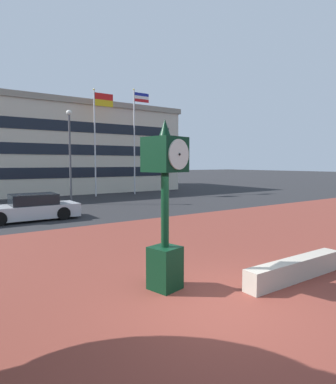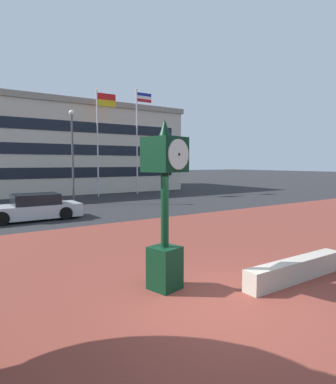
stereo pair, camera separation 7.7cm
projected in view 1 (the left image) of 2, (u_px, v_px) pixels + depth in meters
name	position (u px, v px, depth m)	size (l,w,h in m)	color
ground_plane	(219.00, 304.00, 6.45)	(200.00, 200.00, 0.00)	#262628
plaza_brick_paving	(150.00, 269.00, 8.63)	(44.00, 13.30, 0.01)	brown
planter_wall	(295.00, 269.00, 7.80)	(3.20, 0.40, 0.50)	#ADA393
street_clock	(165.00, 203.00, 7.08)	(0.91, 0.94, 3.72)	black
car_street_near	(30.00, 209.00, 15.91)	(4.59, 1.90, 1.28)	#B7BABF
flagpole_primary	(97.00, 132.00, 27.00)	(1.75, 0.14, 8.83)	silver
flagpole_secondary	(136.00, 134.00, 29.04)	(1.57, 0.14, 9.29)	silver
civic_building	(41.00, 149.00, 32.69)	(25.12, 13.29, 8.38)	beige
street_lamp_post	(70.00, 147.00, 21.98)	(0.36, 0.36, 6.33)	#4C4C51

